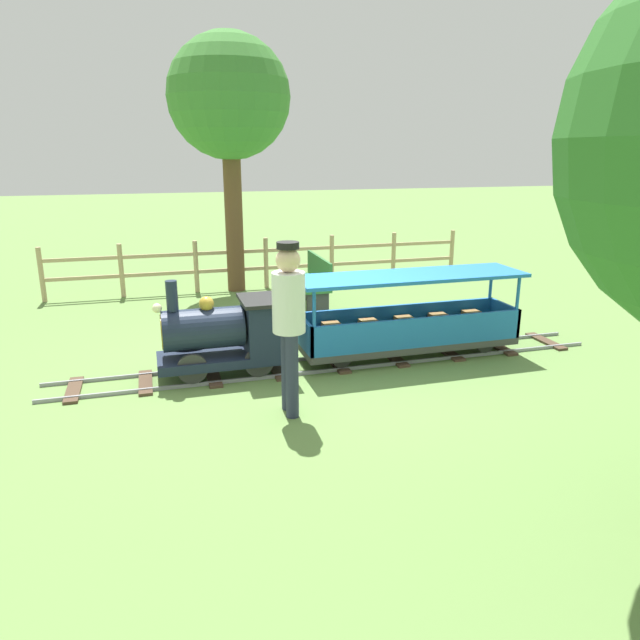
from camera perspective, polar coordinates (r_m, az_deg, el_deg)
The scene contains 8 objects.
ground_plane at distance 6.73m, azimuth -0.62°, elevation -4.55°, with size 60.00×60.00×0.00m, color #608442.
track at distance 6.80m, azimuth 1.62°, elevation -4.19°, with size 0.68×6.40×0.04m.
locomotive at distance 6.40m, azimuth -8.80°, elevation -1.26°, with size 0.64×1.45×1.06m.
passenger_car at distance 6.99m, azimuth 8.69°, elevation -0.31°, with size 0.74×2.70×0.97m.
conductor_person at distance 5.28m, azimuth -3.05°, elevation 0.46°, with size 0.30×0.30×1.62m.
park_bench at distance 9.07m, azimuth -0.86°, elevation 3.65°, with size 1.31×0.42×0.82m.
oak_tree_far at distance 10.28m, azimuth -8.86°, elevation 20.42°, with size 2.01×2.01×4.23m.
fence_section at distance 10.55m, azimuth -5.28°, elevation 5.73°, with size 0.08×7.48×0.90m.
Camera 1 is at (-6.06, 1.70, 2.38)m, focal length 32.81 mm.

